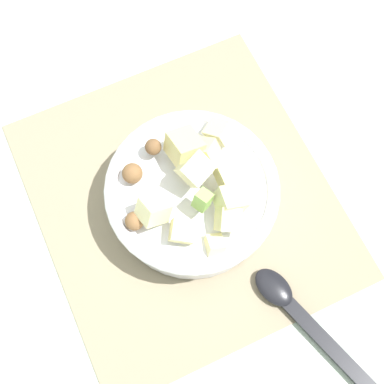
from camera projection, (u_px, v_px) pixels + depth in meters
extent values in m
plane|color=silver|center=(184.00, 199.00, 0.75)|extent=(2.40, 2.40, 0.00)
cube|color=gray|center=(184.00, 199.00, 0.74)|extent=(0.42, 0.38, 0.01)
cylinder|color=white|center=(192.00, 197.00, 0.71)|extent=(0.20, 0.20, 0.06)
torus|color=white|center=(192.00, 189.00, 0.68)|extent=(0.22, 0.22, 0.02)
cube|color=beige|center=(195.00, 169.00, 0.65)|extent=(0.05, 0.05, 0.04)
cube|color=beige|center=(219.00, 132.00, 0.69)|extent=(0.04, 0.04, 0.03)
sphere|color=brown|center=(132.00, 173.00, 0.67)|extent=(0.04, 0.04, 0.04)
cube|color=#E5D684|center=(235.00, 176.00, 0.65)|extent=(0.04, 0.04, 0.04)
cube|color=#93C160|center=(203.00, 200.00, 0.64)|extent=(0.03, 0.03, 0.03)
cube|color=beige|center=(205.00, 149.00, 0.68)|extent=(0.04, 0.04, 0.03)
cube|color=beige|center=(153.00, 210.00, 0.64)|extent=(0.04, 0.04, 0.04)
cube|color=#E5D684|center=(183.00, 231.00, 0.65)|extent=(0.04, 0.04, 0.03)
cube|color=#E5D684|center=(184.00, 147.00, 0.67)|extent=(0.05, 0.05, 0.05)
sphere|color=brown|center=(134.00, 221.00, 0.66)|extent=(0.04, 0.03, 0.04)
cube|color=beige|center=(231.00, 200.00, 0.65)|extent=(0.03, 0.04, 0.04)
sphere|color=brown|center=(153.00, 147.00, 0.68)|extent=(0.02, 0.02, 0.03)
cube|color=beige|center=(228.00, 219.00, 0.64)|extent=(0.04, 0.04, 0.04)
cube|color=beige|center=(212.00, 246.00, 0.65)|extent=(0.03, 0.03, 0.03)
ellipsoid|color=black|center=(274.00, 287.00, 0.69)|extent=(0.06, 0.05, 0.01)
cube|color=black|center=(337.00, 354.00, 0.66)|extent=(0.18, 0.07, 0.01)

